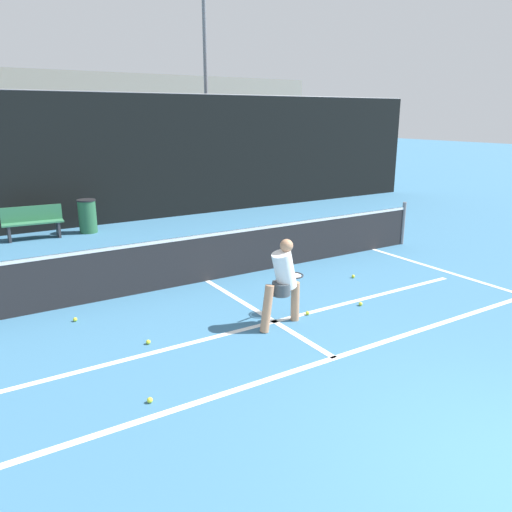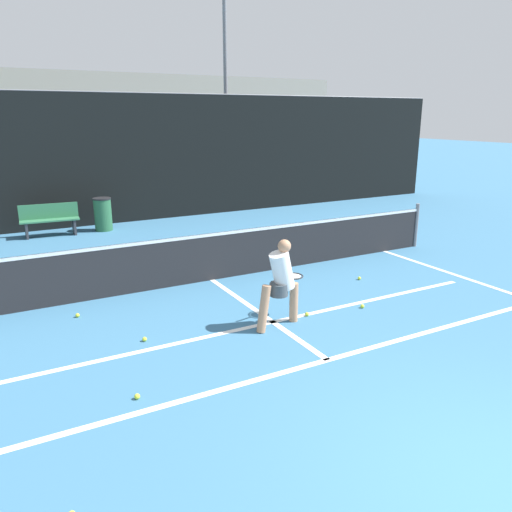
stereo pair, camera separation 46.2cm
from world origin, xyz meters
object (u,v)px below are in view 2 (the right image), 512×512
object	(u,v)px
courtside_bench	(50,219)
parked_car	(87,184)
trash_bin	(103,214)
player_practicing	(281,280)

from	to	relation	value
courtside_bench	parked_car	world-z (taller)	parked_car
courtside_bench	trash_bin	world-z (taller)	trash_bin
trash_bin	parked_car	distance (m)	5.19
courtside_bench	parked_car	xyz separation A→B (m)	(1.94, 5.15, 0.19)
player_practicing	trash_bin	world-z (taller)	player_practicing
player_practicing	parked_car	xyz separation A→B (m)	(-0.42, 13.21, -0.08)
player_practicing	trash_bin	size ratio (longest dim) A/B	1.49
player_practicing	courtside_bench	bearing A→B (deg)	95.48
player_practicing	parked_car	world-z (taller)	parked_car
courtside_bench	trash_bin	xyz separation A→B (m)	(1.40, -0.01, 0.00)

